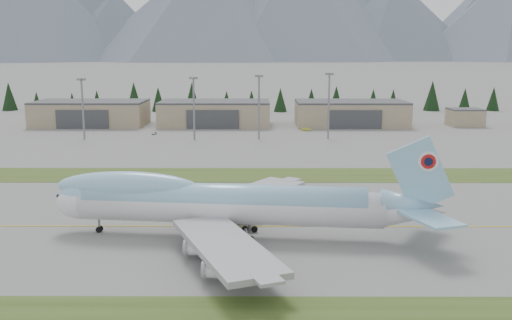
{
  "coord_description": "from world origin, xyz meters",
  "views": [
    {
      "loc": [
        4.23,
        -101.5,
        31.72
      ],
      "look_at": [
        3.69,
        24.09,
        8.0
      ],
      "focal_mm": 40.0,
      "sensor_mm": 36.0,
      "label": 1
    }
  ],
  "objects_px": {
    "hangar_right": "(351,113)",
    "service_vehicle_c": "(401,128)",
    "hangar_center": "(215,113)",
    "service_vehicle_b": "(306,131)",
    "hangar_left": "(91,113)",
    "service_vehicle_a": "(154,134)",
    "boeing_747_freighter": "(225,203)"
  },
  "relations": [
    {
      "from": "hangar_right",
      "to": "service_vehicle_c",
      "type": "relative_size",
      "value": 13.52
    },
    {
      "from": "hangar_center",
      "to": "hangar_right",
      "type": "distance_m",
      "value": 60.0
    },
    {
      "from": "service_vehicle_b",
      "to": "service_vehicle_c",
      "type": "relative_size",
      "value": 1.08
    },
    {
      "from": "hangar_left",
      "to": "service_vehicle_b",
      "type": "height_order",
      "value": "hangar_left"
    },
    {
      "from": "service_vehicle_a",
      "to": "service_vehicle_b",
      "type": "bearing_deg",
      "value": 20.43
    },
    {
      "from": "hangar_right",
      "to": "service_vehicle_b",
      "type": "height_order",
      "value": "hangar_right"
    },
    {
      "from": "hangar_left",
      "to": "hangar_center",
      "type": "distance_m",
      "value": 55.0
    },
    {
      "from": "boeing_747_freighter",
      "to": "service_vehicle_c",
      "type": "relative_size",
      "value": 19.72
    },
    {
      "from": "boeing_747_freighter",
      "to": "hangar_left",
      "type": "relative_size",
      "value": 1.46
    },
    {
      "from": "hangar_center",
      "to": "service_vehicle_a",
      "type": "bearing_deg",
      "value": -126.55
    },
    {
      "from": "service_vehicle_c",
      "to": "service_vehicle_a",
      "type": "bearing_deg",
      "value": -177.95
    },
    {
      "from": "hangar_left",
      "to": "service_vehicle_a",
      "type": "height_order",
      "value": "hangar_left"
    },
    {
      "from": "hangar_right",
      "to": "service_vehicle_c",
      "type": "xyz_separation_m",
      "value": [
        20.13,
        -9.9,
        -5.39
      ]
    },
    {
      "from": "service_vehicle_a",
      "to": "service_vehicle_b",
      "type": "xyz_separation_m",
      "value": [
        60.81,
        11.02,
        0.0
      ]
    },
    {
      "from": "hangar_left",
      "to": "hangar_center",
      "type": "xyz_separation_m",
      "value": [
        55.0,
        0.0,
        0.0
      ]
    },
    {
      "from": "hangar_center",
      "to": "hangar_left",
      "type": "bearing_deg",
      "value": 180.0
    },
    {
      "from": "hangar_right",
      "to": "service_vehicle_b",
      "type": "relative_size",
      "value": 12.48
    },
    {
      "from": "boeing_747_freighter",
      "to": "service_vehicle_b",
      "type": "height_order",
      "value": "boeing_747_freighter"
    },
    {
      "from": "hangar_left",
      "to": "service_vehicle_c",
      "type": "bearing_deg",
      "value": -4.19
    },
    {
      "from": "hangar_center",
      "to": "hangar_right",
      "type": "xyz_separation_m",
      "value": [
        60.0,
        0.0,
        0.0
      ]
    },
    {
      "from": "boeing_747_freighter",
      "to": "service_vehicle_b",
      "type": "bearing_deg",
      "value": 85.53
    },
    {
      "from": "hangar_left",
      "to": "hangar_right",
      "type": "distance_m",
      "value": 115.0
    },
    {
      "from": "service_vehicle_c",
      "to": "service_vehicle_b",
      "type": "bearing_deg",
      "value": -177.11
    },
    {
      "from": "hangar_center",
      "to": "boeing_747_freighter",
      "type": "bearing_deg",
      "value": -85.08
    },
    {
      "from": "hangar_left",
      "to": "hangar_center",
      "type": "relative_size",
      "value": 1.0
    },
    {
      "from": "boeing_747_freighter",
      "to": "service_vehicle_c",
      "type": "distance_m",
      "value": 160.46
    },
    {
      "from": "service_vehicle_b",
      "to": "hangar_right",
      "type": "bearing_deg",
      "value": -23.93
    },
    {
      "from": "boeing_747_freighter",
      "to": "service_vehicle_a",
      "type": "xyz_separation_m",
      "value": [
        -35.21,
        126.29,
        -6.07
      ]
    },
    {
      "from": "hangar_center",
      "to": "hangar_right",
      "type": "relative_size",
      "value": 1.0
    },
    {
      "from": "boeing_747_freighter",
      "to": "service_vehicle_b",
      "type": "xyz_separation_m",
      "value": [
        25.6,
        137.31,
        -6.07
      ]
    },
    {
      "from": "service_vehicle_b",
      "to": "boeing_747_freighter",
      "type": "bearing_deg",
      "value": -165.72
    },
    {
      "from": "hangar_left",
      "to": "service_vehicle_b",
      "type": "bearing_deg",
      "value": -11.07
    }
  ]
}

